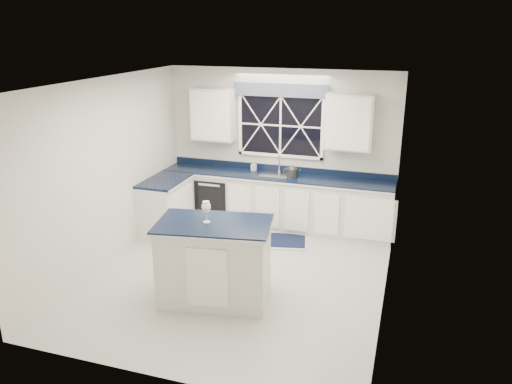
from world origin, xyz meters
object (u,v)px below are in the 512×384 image
(faucet, at_px, (279,163))
(island, at_px, (215,261))
(dishwasher, at_px, (217,198))
(kettle, at_px, (292,171))
(wine_glass, at_px, (206,208))
(soap_bottle, at_px, (254,166))

(faucet, distance_m, island, 2.84)
(faucet, bearing_deg, dishwasher, -169.98)
(island, height_order, kettle, kettle)
(wine_glass, bearing_deg, kettle, 79.89)
(island, xyz_separation_m, soap_bottle, (-0.37, 2.75, 0.50))
(wine_glass, bearing_deg, soap_bottle, 95.79)
(dishwasher, height_order, island, island)
(dishwasher, height_order, soap_bottle, soap_bottle)
(island, bearing_deg, wine_glass, 177.02)
(kettle, height_order, soap_bottle, kettle)
(island, bearing_deg, soap_bottle, 88.30)
(dishwasher, xyz_separation_m, faucet, (1.10, 0.19, 0.69))
(island, distance_m, kettle, 2.64)
(kettle, bearing_deg, island, -115.13)
(faucet, bearing_deg, kettle, -37.18)
(faucet, xyz_separation_m, soap_bottle, (-0.45, -0.03, -0.07))
(dishwasher, relative_size, faucet, 2.72)
(dishwasher, xyz_separation_m, kettle, (1.39, -0.02, 0.63))
(island, bearing_deg, dishwasher, 102.10)
(island, relative_size, wine_glass, 5.58)
(faucet, relative_size, soap_bottle, 1.77)
(wine_glass, bearing_deg, dishwasher, 109.65)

